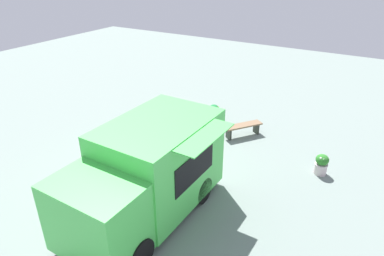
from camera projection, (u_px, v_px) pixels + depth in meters
The scene contains 6 objects.
ground_plane at pixel (150, 176), 11.19m from camera, with size 40.00×40.00×0.00m, color gray.
food_truck at pixel (147, 176), 9.06m from camera, with size 4.84×2.91×2.58m.
planter_flowering_near at pixel (151, 126), 13.73m from camera, with size 0.51×0.51×0.70m.
planter_flowering_far at pixel (321, 164), 11.17m from camera, with size 0.43×0.43×0.72m.
planter_flowering_side at pixel (214, 112), 15.07m from camera, with size 0.51×0.51×0.66m.
plaza_bench at pixel (243, 127), 13.58m from camera, with size 1.52×1.26×0.50m.
Camera 1 is at (7.28, 5.94, 6.43)m, focal length 31.86 mm.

